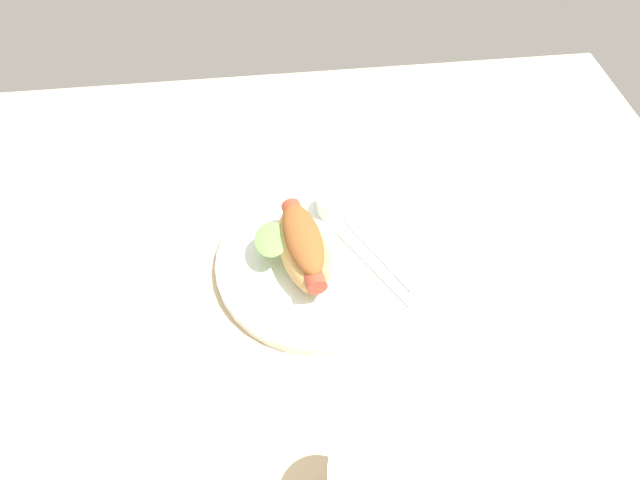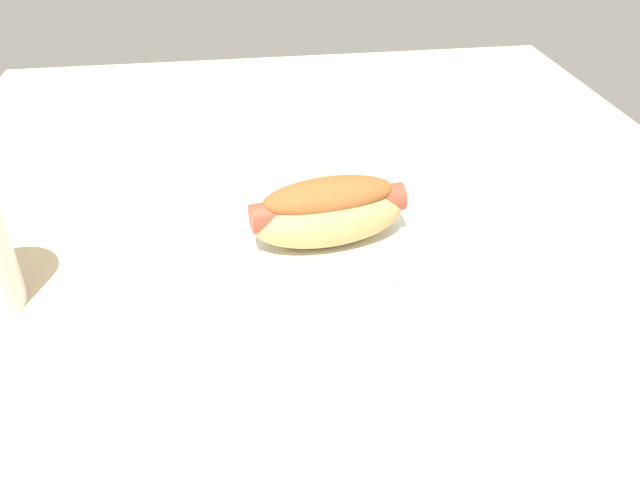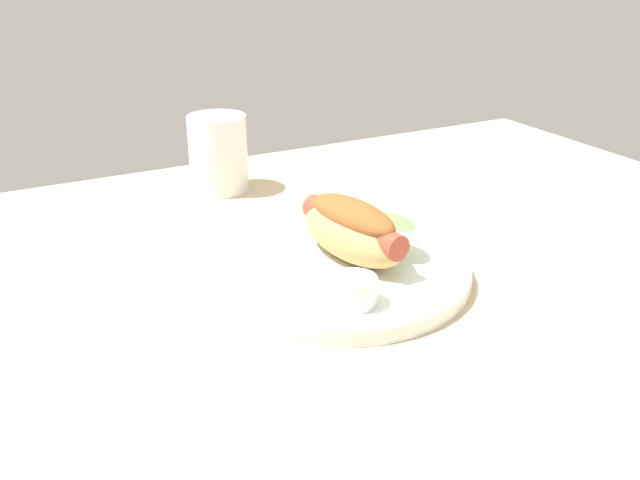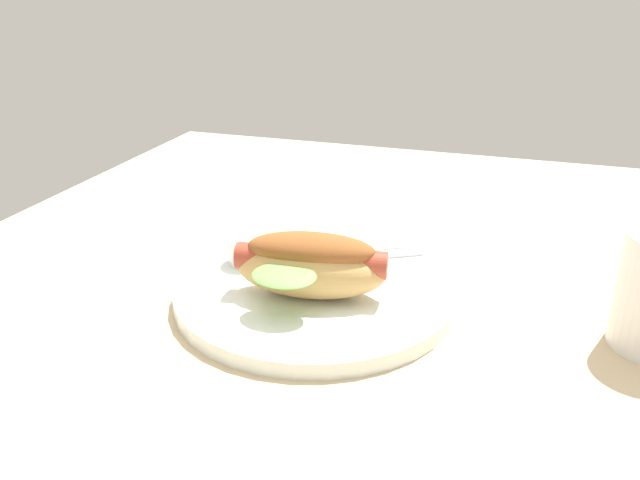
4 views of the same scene
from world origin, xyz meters
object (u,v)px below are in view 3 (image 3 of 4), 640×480
object	(u,v)px
plate	(335,270)
drinking_cup	(218,153)
hot_dog	(353,229)
knife	(265,267)
sauce_ramekin	(354,291)
fork	(263,277)

from	to	relation	value
plate	drinking_cup	size ratio (longest dim) A/B	2.68
hot_dog	knife	bearing A→B (deg)	-109.50
knife	drinking_cup	xyz separation A→B (cm)	(6.01, 29.12, 3.45)
sauce_ramekin	plate	bearing A→B (deg)	72.26
drinking_cup	sauce_ramekin	bearing A→B (deg)	-92.42
knife	drinking_cup	bearing A→B (deg)	139.28
fork	plate	bearing A→B (deg)	61.46
hot_dog	fork	size ratio (longest dim) A/B	1.07
sauce_ramekin	fork	world-z (taller)	sauce_ramekin
knife	hot_dog	bearing A→B (deg)	49.68
sauce_ramekin	knife	world-z (taller)	sauce_ramekin
hot_dog	fork	bearing A→B (deg)	-97.70
hot_dog	drinking_cup	bearing A→B (deg)	177.82
sauce_ramekin	drinking_cup	world-z (taller)	drinking_cup
hot_dog	drinking_cup	size ratio (longest dim) A/B	1.45
fork	drinking_cup	bearing A→B (deg)	140.06
plate	fork	xyz separation A→B (cm)	(-8.04, 0.19, 1.00)
fork	knife	bearing A→B (deg)	125.12
sauce_ramekin	knife	distance (cm)	11.45
hot_dog	knife	distance (cm)	10.00
plate	knife	world-z (taller)	knife
plate	knife	xyz separation A→B (cm)	(-7.02, 2.14, 0.98)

